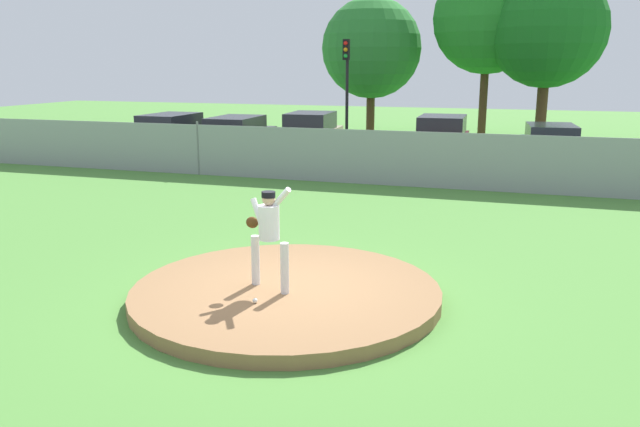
# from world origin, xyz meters

# --- Properties ---
(ground_plane) EXTENTS (80.00, 80.00, 0.00)m
(ground_plane) POSITION_xyz_m (0.00, 6.00, 0.00)
(ground_plane) COLOR #4C8438
(asphalt_strip) EXTENTS (44.00, 7.00, 0.01)m
(asphalt_strip) POSITION_xyz_m (0.00, 14.50, 0.00)
(asphalt_strip) COLOR #2B2B2D
(asphalt_strip) RESTS_ON ground_plane
(pitchers_mound) EXTENTS (4.85, 4.85, 0.21)m
(pitchers_mound) POSITION_xyz_m (0.00, 0.00, 0.10)
(pitchers_mound) COLOR olive
(pitchers_mound) RESTS_ON ground_plane
(pitcher_youth) EXTENTS (0.80, 0.37, 1.64)m
(pitcher_youth) POSITION_xyz_m (-0.22, -0.15, 1.16)
(pitcher_youth) COLOR silver
(pitcher_youth) RESTS_ON pitchers_mound
(baseball) EXTENTS (0.07, 0.07, 0.07)m
(baseball) POSITION_xyz_m (-0.19, -0.79, 0.25)
(baseball) COLOR white
(baseball) RESTS_ON pitchers_mound
(chainlink_fence) EXTENTS (34.45, 0.07, 1.77)m
(chainlink_fence) POSITION_xyz_m (0.00, 10.00, 0.84)
(chainlink_fence) COLOR gray
(chainlink_fence) RESTS_ON ground_plane
(parked_car_champagne) EXTENTS (1.99, 4.19, 1.78)m
(parked_car_champagne) POSITION_xyz_m (-4.53, 14.79, 0.84)
(parked_car_champagne) COLOR tan
(parked_car_champagne) RESTS_ON ground_plane
(parked_car_teal) EXTENTS (2.03, 4.24, 1.57)m
(parked_car_teal) POSITION_xyz_m (4.34, 14.65, 0.76)
(parked_car_teal) COLOR #146066
(parked_car_teal) RESTS_ON ground_plane
(parked_car_slate) EXTENTS (1.91, 4.66, 1.65)m
(parked_car_slate) POSITION_xyz_m (-10.29, 14.03, 0.80)
(parked_car_slate) COLOR slate
(parked_car_slate) RESTS_ON ground_plane
(parked_car_red) EXTENTS (1.90, 4.09, 1.77)m
(parked_car_red) POSITION_xyz_m (0.55, 14.89, 0.83)
(parked_car_red) COLOR #A81919
(parked_car_red) RESTS_ON ground_plane
(parked_car_charcoal) EXTENTS (2.01, 4.84, 1.56)m
(parked_car_charcoal) POSITION_xyz_m (-7.66, 14.61, 0.76)
(parked_car_charcoal) COLOR #232328
(parked_car_charcoal) RESTS_ON ground_plane
(traffic_light_near) EXTENTS (0.28, 0.46, 4.68)m
(traffic_light_near) POSITION_xyz_m (-4.26, 19.07, 3.21)
(traffic_light_near) COLOR black
(traffic_light_near) RESTS_ON ground_plane
(tree_broad_right) EXTENTS (5.08, 5.08, 6.95)m
(tree_broad_right) POSITION_xyz_m (-4.25, 23.85, 4.40)
(tree_broad_right) COLOR #4C331E
(tree_broad_right) RESTS_ON ground_plane
(tree_tall_centre) EXTENTS (5.22, 5.22, 8.34)m
(tree_tall_centre) POSITION_xyz_m (1.44, 23.66, 5.71)
(tree_tall_centre) COLOR #4C331E
(tree_tall_centre) RESTS_ON ground_plane
(tree_leaning_west) EXTENTS (5.28, 5.28, 7.80)m
(tree_leaning_west) POSITION_xyz_m (4.16, 22.66, 5.14)
(tree_leaning_west) COLOR #4C331E
(tree_leaning_west) RESTS_ON ground_plane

